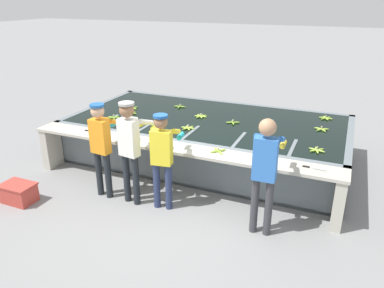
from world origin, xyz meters
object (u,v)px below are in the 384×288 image
(banana_bunch_floating_9, at_px, (131,113))
(knife_1, at_px, (91,131))
(banana_bunch_floating_6, at_px, (133,108))
(banana_bunch_floating_10, at_px, (188,128))
(banana_bunch_ledge_0, at_px, (218,151))
(banana_bunch_floating_4, at_px, (317,150))
(crate, at_px, (19,193))
(banana_bunch_floating_2, at_px, (201,116))
(banana_bunch_floating_1, at_px, (180,106))
(banana_bunch_floating_5, at_px, (114,117))
(knife_0, at_px, (311,167))
(banana_bunch_floating_0, at_px, (157,124))
(banana_bunch_floating_8, at_px, (233,122))
(worker_2, at_px, (162,153))
(worker_0, at_px, (102,142))
(banana_bunch_floating_3, at_px, (321,129))
(worker_3, at_px, (265,166))
(banana_bunch_floating_7, at_px, (326,118))
(worker_1, at_px, (130,143))

(banana_bunch_floating_9, height_order, knife_1, banana_bunch_floating_9)
(banana_bunch_floating_6, xyz_separation_m, knife_1, (0.07, -1.60, -0.01))
(banana_bunch_floating_10, xyz_separation_m, banana_bunch_ledge_0, (0.91, -0.85, 0.00))
(banana_bunch_floating_4, height_order, crate, banana_bunch_floating_4)
(banana_bunch_floating_2, xyz_separation_m, banana_bunch_floating_9, (-1.46, -0.40, 0.00))
(banana_bunch_floating_1, distance_m, banana_bunch_floating_6, 1.05)
(banana_bunch_floating_5, bearing_deg, knife_0, -12.35)
(banana_bunch_floating_4, relative_size, banana_bunch_ledge_0, 1.23)
(banana_bunch_floating_0, xyz_separation_m, banana_bunch_floating_6, (-1.03, 0.80, 0.00))
(banana_bunch_floating_8, bearing_deg, banana_bunch_floating_9, -173.03)
(worker_2, bearing_deg, worker_0, -177.59)
(worker_0, height_order, knife_1, worker_0)
(banana_bunch_floating_0, xyz_separation_m, banana_bunch_ledge_0, (1.56, -0.79, 0.00))
(banana_bunch_floating_0, distance_m, banana_bunch_floating_3, 3.15)
(banana_bunch_floating_6, relative_size, crate, 0.49)
(banana_bunch_floating_2, bearing_deg, worker_3, -50.88)
(banana_bunch_floating_2, bearing_deg, banana_bunch_ledge_0, -59.58)
(worker_2, height_order, banana_bunch_floating_7, worker_2)
(banana_bunch_floating_8, bearing_deg, banana_bunch_floating_3, 9.32)
(knife_0, bearing_deg, banana_bunch_floating_0, 164.56)
(worker_0, xyz_separation_m, banana_bunch_floating_8, (1.59, 2.12, -0.11))
(banana_bunch_floating_10, height_order, banana_bunch_ledge_0, banana_bunch_ledge_0)
(worker_3, bearing_deg, banana_bunch_floating_5, 156.72)
(worker_3, height_order, banana_bunch_ledge_0, worker_3)
(banana_bunch_floating_4, distance_m, crate, 4.98)
(worker_0, xyz_separation_m, worker_1, (0.55, -0.01, 0.06))
(banana_bunch_floating_4, xyz_separation_m, knife_1, (-3.98, -0.67, -0.01))
(worker_2, distance_m, banana_bunch_floating_10, 1.44)
(banana_bunch_floating_6, height_order, banana_bunch_floating_8, same)
(crate, bearing_deg, banana_bunch_floating_8, 46.12)
(banana_bunch_floating_4, height_order, banana_bunch_floating_6, same)
(worker_0, distance_m, banana_bunch_floating_6, 2.36)
(worker_1, bearing_deg, banana_bunch_ledge_0, 26.84)
(banana_bunch_floating_10, bearing_deg, knife_1, -152.16)
(banana_bunch_floating_5, distance_m, knife_1, 0.85)
(banana_bunch_floating_0, distance_m, crate, 2.72)
(banana_bunch_floating_8, relative_size, crate, 0.49)
(banana_bunch_floating_2, distance_m, banana_bunch_ledge_0, 1.89)
(knife_1, bearing_deg, banana_bunch_floating_2, 46.34)
(banana_bunch_floating_6, xyz_separation_m, banana_bunch_floating_7, (4.04, 0.92, -0.00))
(banana_bunch_ledge_0, bearing_deg, banana_bunch_floating_8, 98.29)
(worker_3, xyz_separation_m, banana_bunch_floating_8, (-1.12, 2.15, -0.18))
(banana_bunch_floating_6, bearing_deg, knife_1, -87.48)
(banana_bunch_floating_4, distance_m, banana_bunch_floating_6, 4.15)
(worker_2, height_order, crate, worker_2)
(banana_bunch_floating_5, bearing_deg, banana_bunch_floating_9, 66.79)
(worker_1, height_order, knife_0, worker_1)
(banana_bunch_floating_5, distance_m, banana_bunch_ledge_0, 2.72)
(worker_1, relative_size, worker_3, 0.99)
(banana_bunch_ledge_0, bearing_deg, banana_bunch_floating_10, 136.95)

